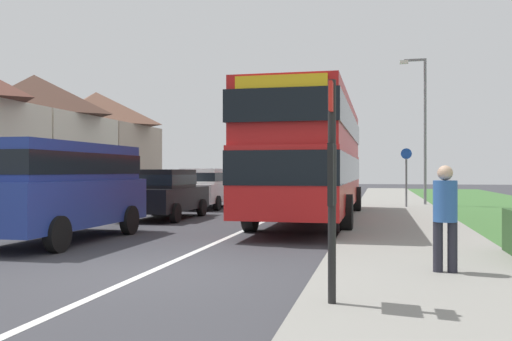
# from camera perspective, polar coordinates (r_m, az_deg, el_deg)

# --- Properties ---
(ground_plane) EXTENTS (120.00, 120.00, 0.00)m
(ground_plane) POSITION_cam_1_polar(r_m,az_deg,el_deg) (8.88, -11.02, -10.35)
(ground_plane) COLOR #38383D
(lane_marking_centre) EXTENTS (0.14, 60.00, 0.01)m
(lane_marking_centre) POSITION_cam_1_polar(r_m,az_deg,el_deg) (16.46, 0.28, -5.57)
(lane_marking_centre) COLOR silver
(lane_marking_centre) RESTS_ON ground_plane
(pavement_near_side) EXTENTS (3.20, 68.00, 0.12)m
(pavement_near_side) POSITION_cam_1_polar(r_m,az_deg,el_deg) (14.10, 15.48, -6.27)
(pavement_near_side) COLOR gray
(pavement_near_side) RESTS_ON ground_plane
(double_decker_bus) EXTENTS (2.80, 11.40, 3.70)m
(double_decker_bus) POSITION_cam_1_polar(r_m,az_deg,el_deg) (17.25, 5.84, 1.79)
(double_decker_bus) COLOR red
(double_decker_bus) RESTS_ON ground_plane
(parked_van_blue) EXTENTS (2.11, 5.07, 2.21)m
(parked_van_blue) POSITION_cam_1_polar(r_m,az_deg,el_deg) (13.14, -19.76, -1.24)
(parked_van_blue) COLOR navy
(parked_van_blue) RESTS_ON ground_plane
(parked_car_black) EXTENTS (1.97, 4.14, 1.64)m
(parked_car_black) POSITION_cam_1_polar(r_m,az_deg,el_deg) (18.39, -9.62, -2.19)
(parked_car_black) COLOR black
(parked_car_black) RESTS_ON ground_plane
(parked_car_white) EXTENTS (1.88, 4.57, 1.68)m
(parked_car_white) POSITION_cam_1_polar(r_m,az_deg,el_deg) (23.49, -5.10, -1.67)
(parked_car_white) COLOR silver
(parked_car_white) RESTS_ON ground_plane
(pedestrian_at_stop) EXTENTS (0.34, 0.34, 1.67)m
(pedestrian_at_stop) POSITION_cam_1_polar(r_m,az_deg,el_deg) (8.42, 19.09, -4.22)
(pedestrian_at_stop) COLOR #23232D
(pedestrian_at_stop) RESTS_ON ground_plane
(bus_stop_sign) EXTENTS (0.09, 0.52, 2.60)m
(bus_stop_sign) POSITION_cam_1_polar(r_m,az_deg,el_deg) (6.14, 7.92, -0.50)
(bus_stop_sign) COLOR black
(bus_stop_sign) RESTS_ON ground_plane
(cycle_route_sign) EXTENTS (0.44, 0.08, 2.52)m
(cycle_route_sign) POSITION_cam_1_polar(r_m,az_deg,el_deg) (23.29, 15.38, -0.45)
(cycle_route_sign) COLOR slate
(cycle_route_sign) RESTS_ON ground_plane
(street_lamp_mid) EXTENTS (1.14, 0.20, 6.54)m
(street_lamp_mid) POSITION_cam_1_polar(r_m,az_deg,el_deg) (25.27, 16.93, 4.99)
(street_lamp_mid) COLOR slate
(street_lamp_mid) RESTS_ON ground_plane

